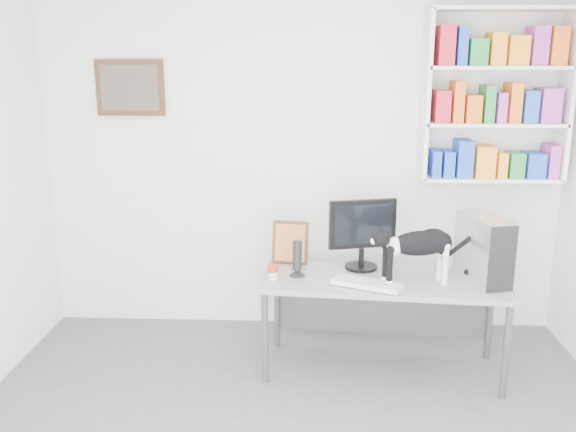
{
  "coord_description": "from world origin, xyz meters",
  "views": [
    {
      "loc": [
        0.1,
        -2.68,
        2.1
      ],
      "look_at": [
        -0.08,
        1.53,
        1.02
      ],
      "focal_mm": 38.0,
      "sensor_mm": 36.0,
      "label": 1
    }
  ],
  "objects": [
    {
      "name": "room",
      "position": [
        0.0,
        0.0,
        1.35
      ],
      "size": [
        4.01,
        4.01,
        2.7
      ],
      "color": "#5B5B60",
      "rests_on": "ground"
    },
    {
      "name": "bookshelf",
      "position": [
        1.4,
        1.85,
        1.85
      ],
      "size": [
        1.03,
        0.28,
        1.24
      ],
      "primitive_type": "cube",
      "color": "silver",
      "rests_on": "room"
    },
    {
      "name": "wall_art",
      "position": [
        -1.3,
        1.97,
        1.9
      ],
      "size": [
        0.52,
        0.04,
        0.42
      ],
      "primitive_type": "cube",
      "color": "#4C2A18",
      "rests_on": "room"
    },
    {
      "name": "desk",
      "position": [
        0.58,
        1.21,
        0.34
      ],
      "size": [
        1.68,
        0.77,
        0.68
      ],
      "primitive_type": "cube",
      "rotation": [
        0.0,
        0.0,
        -0.09
      ],
      "color": "gray",
      "rests_on": "room"
    },
    {
      "name": "monitor",
      "position": [
        0.44,
        1.41,
        0.93
      ],
      "size": [
        0.52,
        0.34,
        0.51
      ],
      "primitive_type": "cube",
      "rotation": [
        0.0,
        0.0,
        0.24
      ],
      "color": "black",
      "rests_on": "desk"
    },
    {
      "name": "keyboard",
      "position": [
        0.45,
        1.06,
        0.7
      ],
      "size": [
        0.48,
        0.34,
        0.03
      ],
      "primitive_type": "cube",
      "rotation": [
        0.0,
        0.0,
        -0.42
      ],
      "color": "silver",
      "rests_on": "desk"
    },
    {
      "name": "pc_tower",
      "position": [
        1.22,
        1.19,
        0.9
      ],
      "size": [
        0.3,
        0.48,
        0.44
      ],
      "primitive_type": "cube",
      "rotation": [
        0.0,
        0.0,
        0.26
      ],
      "color": "silver",
      "rests_on": "desk"
    },
    {
      "name": "speaker",
      "position": [
        -0.01,
        1.24,
        0.81
      ],
      "size": [
        0.12,
        0.12,
        0.26
      ],
      "primitive_type": "cylinder",
      "rotation": [
        0.0,
        0.0,
        -0.09
      ],
      "color": "black",
      "rests_on": "desk"
    },
    {
      "name": "leaning_print",
      "position": [
        -0.07,
        1.51,
        0.84
      ],
      "size": [
        0.27,
        0.13,
        0.32
      ],
      "primitive_type": "cube",
      "rotation": [
        0.0,
        0.0,
        -0.12
      ],
      "color": "#4C2A18",
      "rests_on": "desk"
    },
    {
      "name": "soup_can",
      "position": [
        -0.17,
        1.17,
        0.73
      ],
      "size": [
        0.08,
        0.08,
        0.1
      ],
      "primitive_type": "cylinder",
      "rotation": [
        0.0,
        0.0,
        0.17
      ],
      "color": "red",
      "rests_on": "desk"
    },
    {
      "name": "cat",
      "position": [
        0.77,
        1.09,
        0.87
      ],
      "size": [
        0.64,
        0.32,
        0.38
      ],
      "primitive_type": null,
      "rotation": [
        0.0,
        0.0,
        0.25
      ],
      "color": "black",
      "rests_on": "desk"
    }
  ]
}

